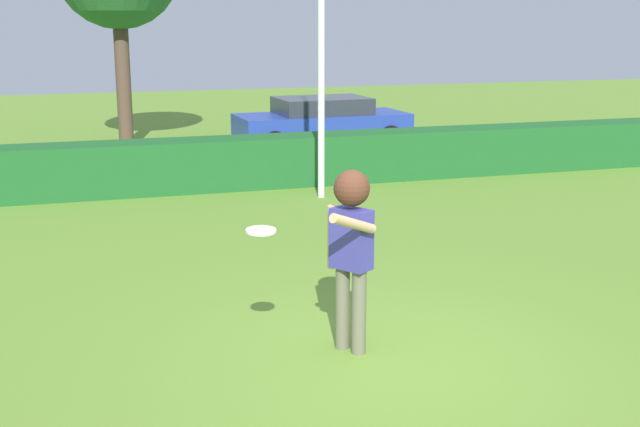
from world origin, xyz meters
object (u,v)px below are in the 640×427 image
object	(u,v)px
frisbee	(261,231)
person	(351,237)
lamppost	(321,9)
parked_car_blue	(322,120)

from	to	relation	value
frisbee	person	bearing A→B (deg)	11.28
lamppost	person	bearing A→B (deg)	-105.12
parked_car_blue	frisbee	bearing A→B (deg)	-109.78
frisbee	parked_car_blue	bearing A→B (deg)	70.22
person	parked_car_blue	distance (m)	12.84
frisbee	parked_car_blue	size ratio (longest dim) A/B	0.06
frisbee	parked_car_blue	distance (m)	13.30
person	lamppost	size ratio (longest dim) A/B	0.30
lamppost	parked_car_blue	size ratio (longest dim) A/B	1.40
person	parked_car_blue	bearing A→B (deg)	73.78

